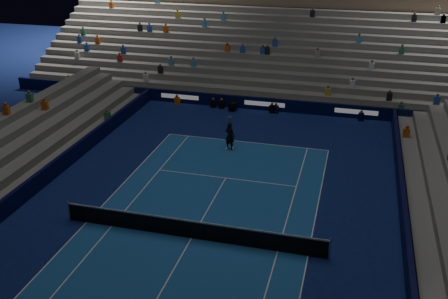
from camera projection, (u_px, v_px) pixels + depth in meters
ground at (192, 238)px, 24.44m from camera, size 90.00×90.00×0.00m
court_surface at (192, 238)px, 24.44m from camera, size 10.97×23.77×0.01m
sponsor_barrier_far at (265, 104)px, 40.55m from camera, size 44.00×0.25×1.00m
sponsor_barrier_east at (408, 261)px, 21.97m from camera, size 0.25×37.00×1.00m
sponsor_barrier_west at (11, 203)px, 26.50m from camera, size 0.25×37.00×1.00m
grandstand_main at (285, 42)px, 47.66m from camera, size 44.00×15.20×11.20m
tennis_net at (191, 229)px, 24.23m from camera, size 12.90×0.10×1.10m
tennis_player at (230, 136)px, 33.46m from camera, size 0.78×0.62×1.88m
broadcast_camera at (233, 107)px, 40.43m from camera, size 0.63×1.03×0.67m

